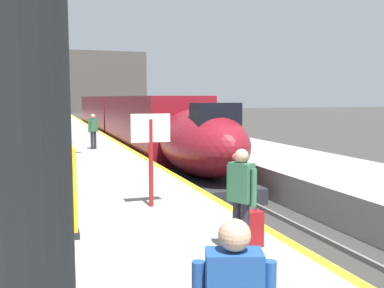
{
  "coord_description": "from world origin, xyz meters",
  "views": [
    {
      "loc": [
        -5.74,
        -1.5,
        3.54
      ],
      "look_at": [
        -0.45,
        14.02,
        1.8
      ],
      "focal_mm": 41.39,
      "sensor_mm": 36.0,
      "label": 1
    }
  ],
  "objects_px": {
    "station_column_distant": "(38,62)",
    "departure_info_board": "(151,141)",
    "passenger_near_edge": "(241,193)",
    "passenger_mid_platform": "(93,129)",
    "station_column_far": "(35,35)",
    "regional_train_adjacent": "(14,112)",
    "highspeed_train_main": "(127,120)",
    "rolling_suitcase": "(250,229)",
    "ticket_machine_yellow": "(56,196)",
    "station_column_mid": "(33,20)"
  },
  "relations": [
    {
      "from": "station_column_mid",
      "to": "rolling_suitcase",
      "type": "height_order",
      "value": "station_column_mid"
    },
    {
      "from": "regional_train_adjacent",
      "to": "station_column_mid",
      "type": "relative_size",
      "value": 4.29
    },
    {
      "from": "station_column_far",
      "to": "passenger_mid_platform",
      "type": "relative_size",
      "value": 5.14
    },
    {
      "from": "passenger_mid_platform",
      "to": "station_column_distant",
      "type": "bearing_deg",
      "value": 95.54
    },
    {
      "from": "passenger_mid_platform",
      "to": "station_column_mid",
      "type": "bearing_deg",
      "value": -118.03
    },
    {
      "from": "regional_train_adjacent",
      "to": "departure_info_board",
      "type": "distance_m",
      "value": 35.24
    },
    {
      "from": "highspeed_train_main",
      "to": "rolling_suitcase",
      "type": "distance_m",
      "value": 24.62
    },
    {
      "from": "highspeed_train_main",
      "to": "station_column_mid",
      "type": "height_order",
      "value": "station_column_mid"
    },
    {
      "from": "station_column_mid",
      "to": "rolling_suitcase",
      "type": "distance_m",
      "value": 11.97
    },
    {
      "from": "regional_train_adjacent",
      "to": "passenger_mid_platform",
      "type": "xyz_separation_m",
      "value": [
        4.7,
        -23.04,
        -0.09
      ]
    },
    {
      "from": "highspeed_train_main",
      "to": "passenger_near_edge",
      "type": "xyz_separation_m",
      "value": [
        -2.8,
        -24.75,
        0.11
      ]
    },
    {
      "from": "station_column_distant",
      "to": "passenger_near_edge",
      "type": "bearing_deg",
      "value": -85.7
    },
    {
      "from": "regional_train_adjacent",
      "to": "station_column_far",
      "type": "bearing_deg",
      "value": -84.59
    },
    {
      "from": "regional_train_adjacent",
      "to": "passenger_near_edge",
      "type": "xyz_separation_m",
      "value": [
        5.3,
        -38.4,
        -0.09
      ]
    },
    {
      "from": "rolling_suitcase",
      "to": "station_column_far",
      "type": "bearing_deg",
      "value": 102.87
    },
    {
      "from": "regional_train_adjacent",
      "to": "ticket_machine_yellow",
      "type": "distance_m",
      "value": 36.63
    },
    {
      "from": "passenger_near_edge",
      "to": "rolling_suitcase",
      "type": "relative_size",
      "value": 1.72
    },
    {
      "from": "passenger_near_edge",
      "to": "ticket_machine_yellow",
      "type": "xyz_separation_m",
      "value": [
        -2.75,
        1.86,
        -0.25
      ]
    },
    {
      "from": "passenger_mid_platform",
      "to": "ticket_machine_yellow",
      "type": "xyz_separation_m",
      "value": [
        -2.15,
        -13.5,
        -0.25
      ]
    },
    {
      "from": "station_column_mid",
      "to": "passenger_mid_platform",
      "type": "height_order",
      "value": "station_column_mid"
    },
    {
      "from": "station_column_far",
      "to": "passenger_near_edge",
      "type": "xyz_separation_m",
      "value": [
        3.1,
        -15.17,
        -4.27
      ]
    },
    {
      "from": "ticket_machine_yellow",
      "to": "passenger_near_edge",
      "type": "bearing_deg",
      "value": -34.03
    },
    {
      "from": "regional_train_adjacent",
      "to": "passenger_near_edge",
      "type": "distance_m",
      "value": 38.76
    },
    {
      "from": "station_column_mid",
      "to": "regional_train_adjacent",
      "type": "bearing_deg",
      "value": 94.53
    },
    {
      "from": "station_column_far",
      "to": "passenger_mid_platform",
      "type": "bearing_deg",
      "value": 4.25
    },
    {
      "from": "regional_train_adjacent",
      "to": "passenger_near_edge",
      "type": "relative_size",
      "value": 21.66
    },
    {
      "from": "station_column_far",
      "to": "station_column_distant",
      "type": "xyz_separation_m",
      "value": [
        0.0,
        25.99,
        0.69
      ]
    },
    {
      "from": "station_column_far",
      "to": "ticket_machine_yellow",
      "type": "bearing_deg",
      "value": -88.49
    },
    {
      "from": "highspeed_train_main",
      "to": "passenger_near_edge",
      "type": "height_order",
      "value": "highspeed_train_main"
    },
    {
      "from": "regional_train_adjacent",
      "to": "departure_info_board",
      "type": "xyz_separation_m",
      "value": [
        4.68,
        -34.93,
        0.43
      ]
    },
    {
      "from": "highspeed_train_main",
      "to": "departure_info_board",
      "type": "xyz_separation_m",
      "value": [
        -3.42,
        -21.28,
        0.63
      ]
    },
    {
      "from": "ticket_machine_yellow",
      "to": "highspeed_train_main",
      "type": "bearing_deg",
      "value": 76.38
    },
    {
      "from": "highspeed_train_main",
      "to": "passenger_mid_platform",
      "type": "distance_m",
      "value": 10.0
    },
    {
      "from": "station_column_distant",
      "to": "ticket_machine_yellow",
      "type": "relative_size",
      "value": 6.23
    },
    {
      "from": "regional_train_adjacent",
      "to": "ticket_machine_yellow",
      "type": "relative_size",
      "value": 22.87
    },
    {
      "from": "station_column_distant",
      "to": "departure_info_board",
      "type": "distance_m",
      "value": 38.03
    },
    {
      "from": "station_column_far",
      "to": "station_column_distant",
      "type": "distance_m",
      "value": 26.0
    },
    {
      "from": "regional_train_adjacent",
      "to": "station_column_mid",
      "type": "bearing_deg",
      "value": -85.47
    },
    {
      "from": "highspeed_train_main",
      "to": "station_column_mid",
      "type": "distance_m",
      "value": 15.88
    },
    {
      "from": "station_column_far",
      "to": "departure_info_board",
      "type": "bearing_deg",
      "value": -78.04
    },
    {
      "from": "station_column_far",
      "to": "departure_info_board",
      "type": "height_order",
      "value": "station_column_far"
    },
    {
      "from": "highspeed_train_main",
      "to": "station_column_mid",
      "type": "bearing_deg",
      "value": -112.71
    },
    {
      "from": "station_column_mid",
      "to": "passenger_near_edge",
      "type": "xyz_separation_m",
      "value": [
        3.1,
        -10.66,
        -4.19
      ]
    },
    {
      "from": "highspeed_train_main",
      "to": "passenger_near_edge",
      "type": "bearing_deg",
      "value": -96.46
    },
    {
      "from": "regional_train_adjacent",
      "to": "station_column_distant",
      "type": "distance_m",
      "value": 6.01
    },
    {
      "from": "station_column_mid",
      "to": "departure_info_board",
      "type": "xyz_separation_m",
      "value": [
        2.48,
        -7.18,
        -3.67
      ]
    },
    {
      "from": "regional_train_adjacent",
      "to": "highspeed_train_main",
      "type": "bearing_deg",
      "value": -59.3
    },
    {
      "from": "ticket_machine_yellow",
      "to": "station_column_far",
      "type": "bearing_deg",
      "value": 91.51
    },
    {
      "from": "passenger_near_edge",
      "to": "passenger_mid_platform",
      "type": "relative_size",
      "value": 1.0
    },
    {
      "from": "station_column_distant",
      "to": "departure_info_board",
      "type": "height_order",
      "value": "station_column_distant"
    }
  ]
}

